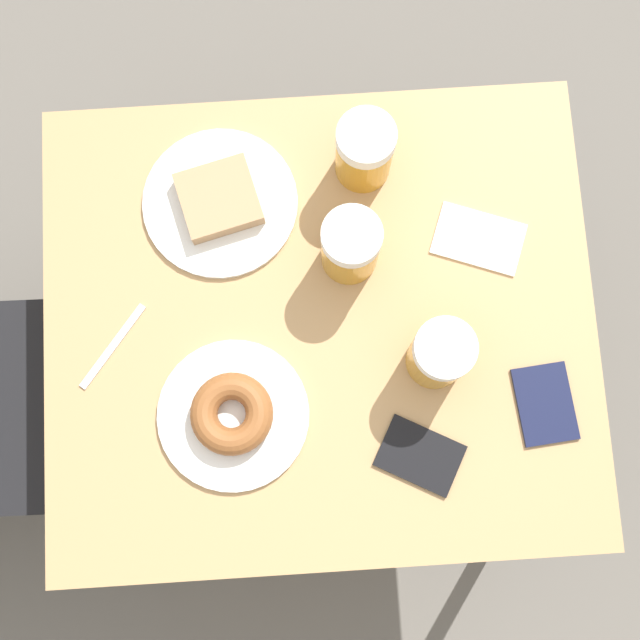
# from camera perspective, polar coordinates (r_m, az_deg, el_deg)

# --- Properties ---
(ground_plane) EXTENTS (8.00, 8.00, 0.00)m
(ground_plane) POSITION_cam_1_polar(r_m,az_deg,el_deg) (2.14, 0.00, -3.53)
(ground_plane) COLOR #666059
(table) EXTENTS (0.79, 0.90, 0.70)m
(table) POSITION_cam_1_polar(r_m,az_deg,el_deg) (1.51, 0.00, -0.58)
(table) COLOR tan
(table) RESTS_ON ground_plane
(plate_with_cake) EXTENTS (0.26, 0.26, 0.04)m
(plate_with_cake) POSITION_cam_1_polar(r_m,az_deg,el_deg) (1.49, -6.44, 7.56)
(plate_with_cake) COLOR white
(plate_with_cake) RESTS_ON table
(plate_with_donut) EXTENTS (0.24, 0.24, 0.05)m
(plate_with_donut) POSITION_cam_1_polar(r_m,az_deg,el_deg) (1.42, -5.63, -6.03)
(plate_with_donut) COLOR white
(plate_with_donut) RESTS_ON table
(beer_mug_left) EXTENTS (0.09, 0.09, 0.14)m
(beer_mug_left) POSITION_cam_1_polar(r_m,az_deg,el_deg) (1.45, 2.86, 10.74)
(beer_mug_left) COLOR #C68C23
(beer_mug_left) RESTS_ON table
(beer_mug_center) EXTENTS (0.09, 0.09, 0.14)m
(beer_mug_center) POSITION_cam_1_polar(r_m,az_deg,el_deg) (1.40, 1.97, 4.75)
(beer_mug_center) COLOR #C68C23
(beer_mug_center) RESTS_ON table
(beer_mug_right) EXTENTS (0.09, 0.09, 0.14)m
(beer_mug_right) POSITION_cam_1_polar(r_m,az_deg,el_deg) (1.38, 7.69, -2.19)
(beer_mug_right) COLOR #C68C23
(beer_mug_right) RESTS_ON table
(napkin_folded) EXTENTS (0.14, 0.17, 0.00)m
(napkin_folded) POSITION_cam_1_polar(r_m,az_deg,el_deg) (1.50, 10.11, 5.14)
(napkin_folded) COLOR white
(napkin_folded) RESTS_ON table
(fork) EXTENTS (0.14, 0.11, 0.00)m
(fork) POSITION_cam_1_polar(r_m,az_deg,el_deg) (1.48, -13.11, -1.64)
(fork) COLOR silver
(fork) RESTS_ON table
(passport_near_edge) EXTENTS (0.14, 0.15, 0.01)m
(passport_near_edge) POSITION_cam_1_polar(r_m,az_deg,el_deg) (1.43, 6.42, -8.62)
(passport_near_edge) COLOR black
(passport_near_edge) RESTS_ON table
(passport_far_edge) EXTENTS (0.13, 0.10, 0.01)m
(passport_far_edge) POSITION_cam_1_polar(r_m,az_deg,el_deg) (1.47, 14.21, -5.24)
(passport_far_edge) COLOR #141938
(passport_far_edge) RESTS_ON table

